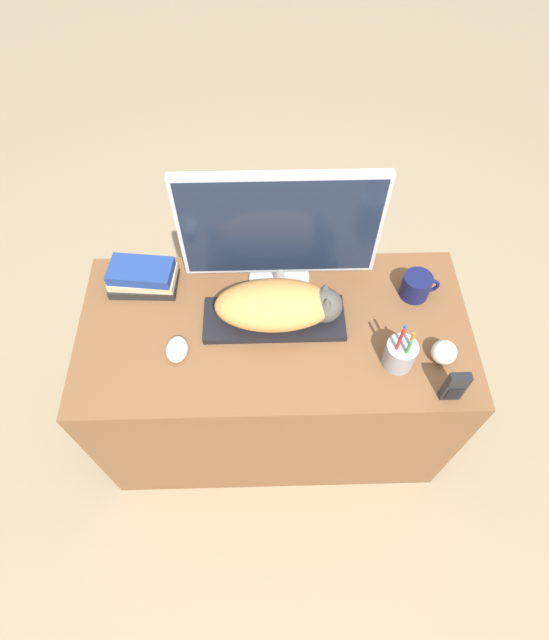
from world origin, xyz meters
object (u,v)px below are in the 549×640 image
object	(u,v)px
cat	(281,305)
coffee_mug	(417,286)
book_stack	(143,277)
phone	(455,387)
keyboard	(274,319)
computer_mouse	(177,349)
baseball	(444,352)
monitor	(280,231)
pen_cup	(400,354)

from	to	relation	value
cat	coffee_mug	xyz separation A→B (m)	(0.45, 0.10, -0.05)
book_stack	phone	bearing A→B (deg)	-24.91
phone	book_stack	world-z (taller)	phone
keyboard	computer_mouse	size ratio (longest dim) A/B	4.84
baseball	monitor	bearing A→B (deg)	147.16
monitor	book_stack	size ratio (longest dim) A/B	2.69
computer_mouse	coffee_mug	bearing A→B (deg)	14.95
keyboard	cat	bearing A→B (deg)	0.00
pen_cup	monitor	bearing A→B (deg)	137.24
baseball	book_stack	bearing A→B (deg)	161.85
monitor	computer_mouse	world-z (taller)	monitor
cat	book_stack	bearing A→B (deg)	160.91
coffee_mug	baseball	world-z (taller)	coffee_mug
cat	phone	distance (m)	0.56
keyboard	coffee_mug	bearing A→B (deg)	11.67
cat	coffee_mug	distance (m)	0.46
keyboard	pen_cup	size ratio (longest dim) A/B	2.32
monitor	keyboard	bearing A→B (deg)	-97.69
book_stack	computer_mouse	bearing A→B (deg)	-63.80
coffee_mug	phone	distance (m)	0.38
monitor	baseball	distance (m)	0.61
book_stack	coffee_mug	bearing A→B (deg)	-3.80
pen_cup	baseball	bearing A→B (deg)	3.72
keyboard	monitor	bearing A→B (deg)	82.31
baseball	book_stack	xyz separation A→B (m)	(-0.94, 0.31, 0.01)
keyboard	computer_mouse	world-z (taller)	computer_mouse
computer_mouse	phone	world-z (taller)	phone
keyboard	computer_mouse	xyz separation A→B (m)	(-0.30, -0.11, 0.01)
computer_mouse	cat	bearing A→B (deg)	18.59
keyboard	computer_mouse	bearing A→B (deg)	-160.14
coffee_mug	pen_cup	distance (m)	0.27
monitor	coffee_mug	distance (m)	0.49
coffee_mug	pen_cup	xyz separation A→B (m)	(-0.10, -0.26, 0.01)
cat	monitor	distance (m)	0.22
baseball	book_stack	world-z (taller)	book_stack
keyboard	baseball	world-z (taller)	baseball
pen_cup	keyboard	bearing A→B (deg)	156.67
baseball	cat	bearing A→B (deg)	162.73
computer_mouse	baseball	bearing A→B (deg)	-3.01
cat	monitor	world-z (taller)	monitor
monitor	pen_cup	distance (m)	0.51
cat	phone	world-z (taller)	cat
computer_mouse	pen_cup	xyz separation A→B (m)	(0.67, -0.05, 0.03)
baseball	book_stack	size ratio (longest dim) A/B	0.34
book_stack	baseball	bearing A→B (deg)	-18.15
computer_mouse	coffee_mug	distance (m)	0.80
computer_mouse	coffee_mug	size ratio (longest dim) A/B	0.74
keyboard	phone	size ratio (longest dim) A/B	3.51
cat	pen_cup	xyz separation A→B (m)	(0.35, -0.16, -0.04)
pen_cup	baseball	distance (m)	0.14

